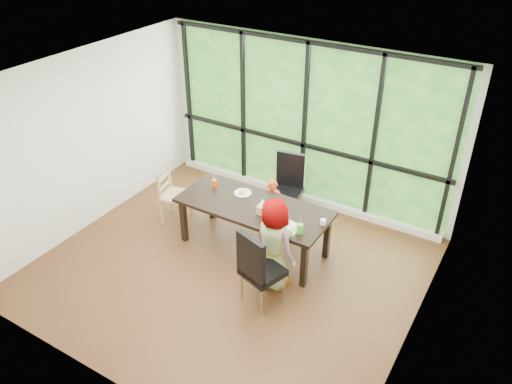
# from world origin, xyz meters

# --- Properties ---
(ground) EXTENTS (5.00, 5.00, 0.00)m
(ground) POSITION_xyz_m (0.00, 0.00, 0.00)
(ground) COLOR black
(ground) RESTS_ON ground
(back_wall) EXTENTS (5.00, 0.00, 5.00)m
(back_wall) POSITION_xyz_m (0.00, 2.25, 1.35)
(back_wall) COLOR silver
(back_wall) RESTS_ON ground
(foliage_backdrop) EXTENTS (4.80, 0.02, 2.65)m
(foliage_backdrop) POSITION_xyz_m (0.00, 2.23, 1.35)
(foliage_backdrop) COLOR #185018
(foliage_backdrop) RESTS_ON back_wall
(window_mullions) EXTENTS (4.80, 0.06, 2.65)m
(window_mullions) POSITION_xyz_m (0.00, 2.19, 1.35)
(window_mullions) COLOR black
(window_mullions) RESTS_ON back_wall
(window_sill) EXTENTS (4.80, 0.12, 0.10)m
(window_sill) POSITION_xyz_m (0.00, 2.15, 0.05)
(window_sill) COLOR silver
(window_sill) RESTS_ON ground
(dining_table) EXTENTS (2.23, 1.03, 0.75)m
(dining_table) POSITION_xyz_m (0.05, 0.56, 0.38)
(dining_table) COLOR black
(dining_table) RESTS_ON ground
(chair_window_leather) EXTENTS (0.53, 0.53, 1.08)m
(chair_window_leather) POSITION_xyz_m (0.07, 1.50, 0.54)
(chair_window_leather) COLOR black
(chair_window_leather) RESTS_ON ground
(chair_interior_leather) EXTENTS (0.58, 0.58, 1.08)m
(chair_interior_leather) POSITION_xyz_m (0.71, -0.31, 0.54)
(chair_interior_leather) COLOR black
(chair_interior_leather) RESTS_ON ground
(chair_end_beech) EXTENTS (0.49, 0.50, 0.90)m
(chair_end_beech) POSITION_xyz_m (-1.39, 0.57, 0.45)
(chair_end_beech) COLOR tan
(chair_end_beech) RESTS_ON ground
(child_toddler) EXTENTS (0.37, 0.31, 0.88)m
(child_toddler) POSITION_xyz_m (0.05, 1.11, 0.44)
(child_toddler) COLOR red
(child_toddler) RESTS_ON ground
(child_older) EXTENTS (0.72, 0.57, 1.30)m
(child_older) POSITION_xyz_m (0.69, 0.04, 0.65)
(child_older) COLOR gray
(child_older) RESTS_ON ground
(placemat) EXTENTS (0.40, 0.29, 0.01)m
(placemat) POSITION_xyz_m (0.67, 0.33, 0.75)
(placemat) COLOR tan
(placemat) RESTS_ON dining_table
(plate_far) EXTENTS (0.26, 0.26, 0.02)m
(plate_far) POSITION_xyz_m (-0.25, 0.75, 0.76)
(plate_far) COLOR white
(plate_far) RESTS_ON dining_table
(plate_near) EXTENTS (0.22, 0.22, 0.01)m
(plate_near) POSITION_xyz_m (0.68, 0.37, 0.76)
(plate_near) COLOR white
(plate_near) RESTS_ON dining_table
(orange_cup) EXTENTS (0.07, 0.07, 0.11)m
(orange_cup) POSITION_xyz_m (-0.72, 0.70, 0.81)
(orange_cup) COLOR #E05B00
(orange_cup) RESTS_ON dining_table
(green_cup) EXTENTS (0.09, 0.09, 0.14)m
(green_cup) POSITION_xyz_m (0.90, 0.30, 0.82)
(green_cup) COLOR #48D339
(green_cup) RESTS_ON dining_table
(white_mug) EXTENTS (0.08, 0.08, 0.08)m
(white_mug) POSITION_xyz_m (1.08, 0.63, 0.79)
(white_mug) COLOR white
(white_mug) RESTS_ON dining_table
(tissue_box) EXTENTS (0.14, 0.14, 0.12)m
(tissue_box) POSITION_xyz_m (0.26, 0.45, 0.81)
(tissue_box) COLOR tan
(tissue_box) RESTS_ON dining_table
(crepe_rolls_far) EXTENTS (0.10, 0.12, 0.04)m
(crepe_rolls_far) POSITION_xyz_m (-0.25, 0.75, 0.78)
(crepe_rolls_far) COLOR tan
(crepe_rolls_far) RESTS_ON plate_far
(crepe_rolls_near) EXTENTS (0.05, 0.12, 0.04)m
(crepe_rolls_near) POSITION_xyz_m (0.68, 0.37, 0.78)
(crepe_rolls_near) COLOR tan
(crepe_rolls_near) RESTS_ON plate_near
(straw_white) EXTENTS (0.01, 0.04, 0.20)m
(straw_white) POSITION_xyz_m (-0.72, 0.70, 0.90)
(straw_white) COLOR white
(straw_white) RESTS_ON orange_cup
(straw_pink) EXTENTS (0.01, 0.04, 0.20)m
(straw_pink) POSITION_xyz_m (0.90, 0.30, 0.93)
(straw_pink) COLOR pink
(straw_pink) RESTS_ON green_cup
(tissue) EXTENTS (0.12, 0.12, 0.11)m
(tissue) POSITION_xyz_m (0.26, 0.45, 0.93)
(tissue) COLOR white
(tissue) RESTS_ON tissue_box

